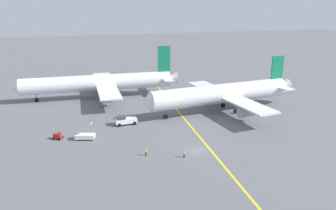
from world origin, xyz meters
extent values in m
plane|color=slate|center=(0.00, 0.00, 0.00)|extent=(600.00, 600.00, 0.00)
cube|color=yellow|center=(3.63, 10.00, 0.00)|extent=(11.32, 119.56, 0.01)
cylinder|color=white|center=(-15.46, 50.26, 5.27)|extent=(49.74, 7.60, 5.34)
cone|color=white|center=(-41.41, 51.44, 5.27)|extent=(3.02, 5.04, 4.92)
cone|color=white|center=(10.28, 49.08, 5.27)|extent=(3.79, 4.43, 4.27)
cube|color=white|center=(-12.99, 50.14, 4.47)|extent=(8.21, 39.97, 0.44)
cube|color=white|center=(7.79, 49.19, 5.80)|extent=(3.79, 13.13, 0.28)
cube|color=#14724C|center=(7.49, 49.21, 12.40)|extent=(4.41, 0.56, 8.91)
cylinder|color=#999EA3|center=(-13.48, 61.30, 2.67)|extent=(4.31, 2.79, 2.60)
cylinder|color=#999EA3|center=(-14.49, 39.08, 2.67)|extent=(4.31, 2.79, 2.60)
cylinder|color=slate|center=(-12.14, 46.70, 1.76)|extent=(0.28, 0.28, 2.22)
cylinder|color=black|center=(-12.14, 46.70, 0.65)|extent=(1.32, 0.61, 1.30)
cylinder|color=slate|center=(-11.83, 53.49, 1.76)|extent=(0.28, 0.28, 2.22)
cylinder|color=black|center=(-11.83, 53.49, 0.65)|extent=(1.32, 0.61, 1.30)
cylinder|color=slate|center=(-35.26, 51.16, 1.76)|extent=(0.28, 0.28, 2.22)
cylinder|color=black|center=(-35.26, 51.16, 0.65)|extent=(1.32, 0.61, 1.30)
cylinder|color=silver|center=(17.01, 23.86, 5.50)|extent=(44.04, 9.63, 5.58)
cone|color=silver|center=(-5.94, 21.71, 5.50)|extent=(3.27, 5.37, 5.14)
cone|color=silver|center=(39.77, 25.98, 5.50)|extent=(4.00, 4.78, 4.47)
cube|color=silver|center=(19.19, 24.06, 4.66)|extent=(10.00, 39.44, 0.44)
cube|color=silver|center=(37.28, 25.75, 6.05)|extent=(4.40, 13.24, 0.28)
cube|color=#14724C|center=(36.98, 25.72, 11.83)|extent=(4.41, 0.77, 7.09)
cylinder|color=#999EA3|center=(17.17, 34.84, 2.86)|extent=(4.42, 2.98, 2.60)
cylinder|color=#999EA3|center=(19.21, 13.09, 2.86)|extent=(4.42, 2.98, 2.60)
cylinder|color=slate|center=(20.50, 20.77, 1.82)|extent=(0.28, 0.28, 2.33)
cylinder|color=black|center=(20.50, 20.77, 0.65)|extent=(1.35, 0.67, 1.30)
cylinder|color=slate|center=(19.87, 27.54, 1.82)|extent=(0.28, 0.28, 2.33)
cylinder|color=black|center=(19.87, 27.54, 0.65)|extent=(1.35, 0.67, 1.30)
cylinder|color=slate|center=(-0.40, 22.23, 1.82)|extent=(0.28, 0.28, 2.33)
cylinder|color=black|center=(-0.40, 22.23, 0.65)|extent=(1.35, 0.67, 1.30)
cube|color=white|center=(-11.73, 21.36, 1.05)|extent=(5.74, 2.74, 1.20)
cube|color=#333D47|center=(-12.97, 21.30, 2.10)|extent=(2.12, 2.07, 0.90)
cylinder|color=#4C4C51|center=(-7.33, 21.59, 1.17)|extent=(3.21, 0.36, 0.20)
sphere|color=orange|center=(-12.97, 21.30, 2.73)|extent=(0.24, 0.24, 0.24)
cylinder|color=black|center=(-13.69, 20.03, 0.45)|extent=(0.91, 0.35, 0.90)
cylinder|color=black|center=(-13.82, 22.49, 0.45)|extent=(0.91, 0.35, 0.90)
cylinder|color=black|center=(-9.65, 20.24, 0.45)|extent=(0.91, 0.35, 0.90)
cylinder|color=black|center=(-9.77, 22.69, 0.45)|extent=(0.91, 0.35, 0.90)
cube|color=silver|center=(-22.84, 14.05, 0.80)|extent=(4.89, 3.22, 1.00)
cube|color=silver|center=(-23.13, 14.13, 2.70)|extent=(4.40, 2.55, 2.71)
cylinder|color=black|center=(-21.92, 14.50, 0.30)|extent=(0.63, 0.37, 0.60)
cylinder|color=black|center=(-22.33, 13.16, 0.30)|extent=(0.63, 0.37, 0.60)
cylinder|color=black|center=(-23.36, 14.93, 0.30)|extent=(0.63, 0.37, 0.60)
cylinder|color=black|center=(-23.76, 13.59, 0.30)|extent=(0.63, 0.37, 0.60)
cube|color=red|center=(-28.97, 16.30, 0.85)|extent=(2.16, 1.92, 1.10)
cylinder|color=black|center=(-28.50, 16.03, 1.65)|extent=(0.16, 0.16, 0.50)
cylinder|color=black|center=(-29.97, 16.05, 0.30)|extent=(0.62, 0.47, 0.60)
cylinder|color=black|center=(-29.29, 17.27, 0.30)|extent=(0.62, 0.47, 0.60)
cylinder|color=black|center=(-28.66, 15.32, 0.30)|extent=(0.62, 0.47, 0.60)
cylinder|color=black|center=(-27.98, 16.54, 0.30)|extent=(0.62, 0.47, 0.60)
cylinder|color=black|center=(-11.39, 1.23, 0.40)|extent=(0.28, 0.28, 0.80)
cylinder|color=#D1E02D|center=(-11.39, 1.23, 1.08)|extent=(0.36, 0.36, 0.57)
sphere|color=#9E704C|center=(-11.39, 1.23, 1.47)|extent=(0.22, 0.22, 0.22)
cylinder|color=#F24C19|center=(-11.10, 1.17, 1.20)|extent=(0.05, 0.05, 0.40)
cylinder|color=black|center=(-4.08, -2.11, 0.39)|extent=(0.28, 0.28, 0.79)
cylinder|color=#D1E02D|center=(-4.08, -2.11, 1.07)|extent=(0.36, 0.36, 0.56)
sphere|color=#9E704C|center=(-4.08, -2.11, 1.45)|extent=(0.21, 0.21, 0.21)
camera|label=1|loc=(-26.76, -61.57, 30.39)|focal=35.85mm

